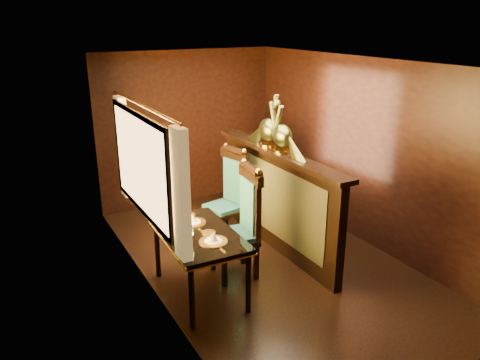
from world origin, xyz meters
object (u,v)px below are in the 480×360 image
at_px(chair_left, 244,218).
at_px(chair_right, 230,192).
at_px(dining_table, 199,239).
at_px(peacock_left, 283,126).
at_px(peacock_right, 269,120).

relative_size(chair_left, chair_right, 1.04).
relative_size(dining_table, chair_left, 0.93).
relative_size(dining_table, peacock_left, 1.90).
bearing_deg(chair_left, chair_right, 78.22).
distance_m(chair_right, peacock_left, 1.25).
bearing_deg(peacock_right, dining_table, -150.47).
relative_size(peacock_left, peacock_right, 0.97).
bearing_deg(chair_left, peacock_left, 29.61).
relative_size(chair_left, peacock_left, 2.04).
xyz_separation_m(chair_left, chair_right, (0.31, 0.93, -0.03)).
distance_m(dining_table, peacock_left, 1.78).
bearing_deg(chair_right, peacock_left, -67.52).
bearing_deg(dining_table, peacock_right, 31.77).
distance_m(dining_table, peacock_right, 1.89).
bearing_deg(chair_right, chair_left, -119.34).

